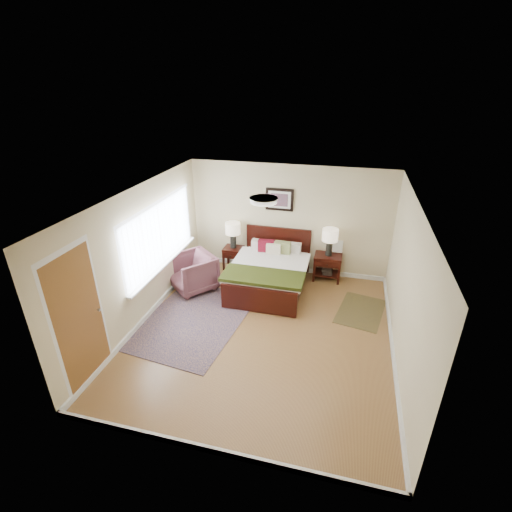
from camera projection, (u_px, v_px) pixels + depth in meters
The scene contains 18 objects.
floor at pixel (262, 332), 6.69m from camera, with size 5.00×5.00×0.00m, color olive.
back_wall at pixel (289, 220), 8.32m from camera, with size 4.50×0.04×2.50m, color beige.
front_wall at pixel (209, 377), 3.96m from camera, with size 4.50×0.04×2.50m, color beige.
left_wall at pixel (141, 256), 6.64m from camera, with size 0.04×5.00×2.50m, color beige.
right_wall at pixel (407, 288), 5.64m from camera, with size 0.04×5.00×2.50m, color beige.
ceiling at pixel (264, 198), 5.60m from camera, with size 4.50×5.00×0.02m, color white.
window at pixel (161, 235), 7.19m from camera, with size 0.11×2.72×1.32m.
door at pixel (79, 320), 5.19m from camera, with size 0.06×1.00×2.18m.
ceil_fixture at pixel (264, 200), 5.61m from camera, with size 0.44×0.44×0.08m.
bed at pixel (269, 268), 7.87m from camera, with size 1.62×1.95×1.05m.
wall_art at pixel (279, 200), 8.14m from camera, with size 0.62×0.05×0.50m.
nightstand_left at pixel (233, 252), 8.75m from camera, with size 0.45×0.40×0.53m.
nightstand_right at pixel (327, 265), 8.29m from camera, with size 0.60×0.45×0.59m.
lamp_left at pixel (233, 231), 8.53m from camera, with size 0.34×0.34×0.61m.
lamp_right at pixel (330, 237), 8.01m from camera, with size 0.34×0.34×0.61m.
armchair at pixel (193, 273), 7.89m from camera, with size 0.84×0.87×0.79m, color brown.
rug_persian at pixel (193, 320), 7.01m from camera, with size 1.76×2.48×0.01m, color #0C143E.
rug_navy at pixel (361, 311), 7.27m from camera, with size 0.81×1.21×0.01m, color black.
Camera 1 is at (1.23, -5.29, 4.14)m, focal length 26.00 mm.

